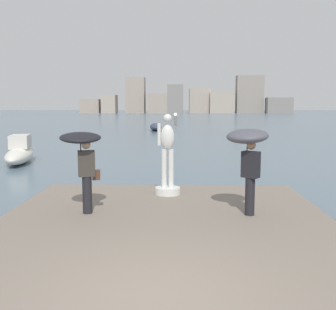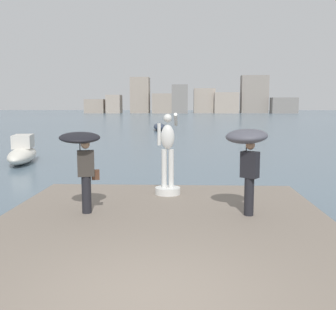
% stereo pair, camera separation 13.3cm
% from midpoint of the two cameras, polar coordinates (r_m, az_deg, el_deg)
% --- Properties ---
extents(ground_plane, '(400.00, 400.00, 0.00)m').
position_cam_midpoint_polar(ground_plane, '(45.07, 1.91, 3.41)').
color(ground_plane, slate).
extents(pier, '(7.52, 10.49, 0.40)m').
position_cam_midpoint_polar(pier, '(7.72, -0.69, -13.50)').
color(pier, slate).
rests_on(pier, ground).
extents(statue_white_figure, '(0.72, 0.92, 2.31)m').
position_cam_midpoint_polar(statue_white_figure, '(11.29, 0.29, -1.27)').
color(statue_white_figure, silver).
rests_on(statue_white_figure, pier).
extents(onlooker_left, '(1.17, 1.19, 1.94)m').
position_cam_midpoint_polar(onlooker_left, '(9.42, -11.77, 0.49)').
color(onlooker_left, black).
rests_on(onlooker_left, pier).
extents(onlooker_right, '(1.35, 1.35, 2.02)m').
position_cam_midpoint_polar(onlooker_right, '(9.27, 11.69, 1.13)').
color(onlooker_right, black).
rests_on(onlooker_right, pier).
extents(boat_near, '(1.79, 5.23, 0.83)m').
position_cam_midpoint_polar(boat_near, '(46.94, -1.17, 4.06)').
color(boat_near, '#2D384C').
rests_on(boat_near, ground).
extents(boat_mid, '(2.14, 4.62, 1.41)m').
position_cam_midpoint_polar(boat_mid, '(21.69, -19.92, 0.33)').
color(boat_mid, silver).
rests_on(boat_mid, ground).
extents(distant_skyline, '(78.08, 13.20, 13.95)m').
position_cam_midpoint_polar(distant_skyline, '(150.23, 3.14, 7.87)').
color(distant_skyline, gray).
rests_on(distant_skyline, ground).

